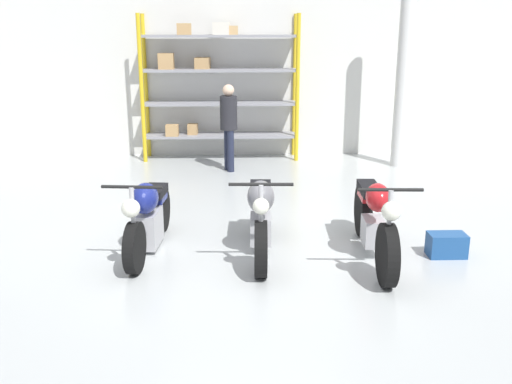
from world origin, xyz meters
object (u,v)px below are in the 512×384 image
(motorcycle_grey, at_px, (261,216))
(person_browsing, at_px, (229,121))
(motorcycle_blue, at_px, (148,216))
(motorcycle_red, at_px, (374,220))
(shelving_rack, at_px, (215,82))
(toolbox, at_px, (447,245))

(motorcycle_grey, xyz_separation_m, person_browsing, (-0.42, 4.14, 0.49))
(motorcycle_blue, height_order, motorcycle_red, motorcycle_red)
(motorcycle_blue, height_order, person_browsing, person_browsing)
(shelving_rack, xyz_separation_m, person_browsing, (0.28, -1.08, -0.61))
(motorcycle_blue, bearing_deg, toolbox, 90.01)
(motorcycle_red, bearing_deg, person_browsing, -155.34)
(motorcycle_blue, height_order, toolbox, motorcycle_blue)
(shelving_rack, relative_size, motorcycle_blue, 1.61)
(shelving_rack, xyz_separation_m, motorcycle_blue, (-0.65, -5.09, -1.13))
(person_browsing, height_order, toolbox, person_browsing)
(motorcycle_blue, relative_size, toolbox, 4.44)
(person_browsing, relative_size, toolbox, 3.69)
(shelving_rack, bearing_deg, motorcycle_red, -69.57)
(toolbox, bearing_deg, motorcycle_grey, 175.00)
(motorcycle_grey, bearing_deg, motorcycle_red, 83.69)
(motorcycle_blue, height_order, motorcycle_grey, motorcycle_grey)
(motorcycle_red, xyz_separation_m, person_browsing, (-1.74, 4.34, 0.48))
(shelving_rack, relative_size, motorcycle_red, 1.43)
(shelving_rack, relative_size, person_browsing, 1.94)
(shelving_rack, height_order, motorcycle_grey, shelving_rack)
(motorcycle_blue, relative_size, motorcycle_grey, 0.99)
(motorcycle_blue, bearing_deg, motorcycle_grey, 89.71)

